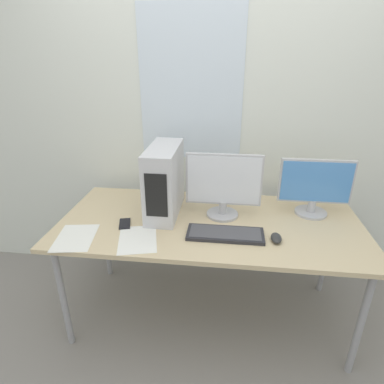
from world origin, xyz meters
TOP-DOWN VIEW (x-y plane):
  - ground_plane at (0.00, 0.00)m, footprint 14.00×14.00m
  - wall_back at (-0.00, 1.00)m, footprint 8.00×0.07m
  - desk at (0.00, 0.44)m, footprint 1.87×0.87m
  - pc_tower at (-0.30, 0.53)m, footprint 0.18×0.47m
  - monitor_main at (0.07, 0.52)m, footprint 0.47×0.20m
  - monitor_right_near at (0.65, 0.61)m, footprint 0.45×0.20m
  - keyboard at (0.10, 0.27)m, footprint 0.44×0.17m
  - mouse at (0.38, 0.25)m, footprint 0.06×0.11m
  - cell_phone at (-0.52, 0.33)m, footprint 0.10×0.14m
  - paper_sheet_left at (-0.39, 0.17)m, footprint 0.28×0.34m
  - paper_sheet_front at (-0.75, 0.14)m, footprint 0.25×0.33m

SIDE VIEW (x-z plane):
  - ground_plane at x=0.00m, z-range 0.00..0.00m
  - desk at x=0.00m, z-range 0.33..1.08m
  - paper_sheet_left at x=-0.39m, z-range 0.75..0.76m
  - paper_sheet_front at x=-0.75m, z-range 0.75..0.76m
  - cell_phone at x=-0.52m, z-range 0.75..0.76m
  - keyboard at x=0.10m, z-range 0.75..0.78m
  - mouse at x=0.38m, z-range 0.75..0.79m
  - monitor_right_near at x=0.65m, z-range 0.76..1.13m
  - monitor_main at x=0.07m, z-range 0.76..1.17m
  - pc_tower at x=-0.30m, z-range 0.75..1.20m
  - wall_back at x=0.00m, z-range 0.00..2.70m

